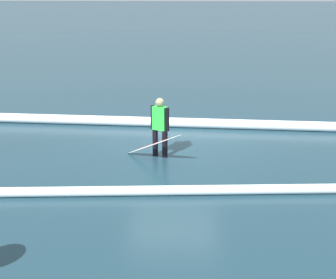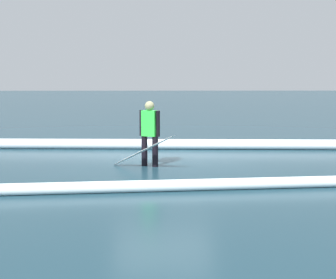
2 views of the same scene
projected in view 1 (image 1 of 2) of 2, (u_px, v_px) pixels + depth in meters
ground_plane at (174, 148)px, 13.03m from camera, size 191.70×191.70×0.00m
surfer at (160, 124)px, 12.19m from camera, size 0.48×0.35×1.52m
surfboard at (153, 144)px, 12.04m from camera, size 1.55×1.13×0.86m
wave_crest_foreground at (162, 122)px, 14.90m from camera, size 24.74×1.61×0.29m
wave_crest_midground at (206, 190)px, 10.19m from camera, size 20.82×1.74×0.21m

